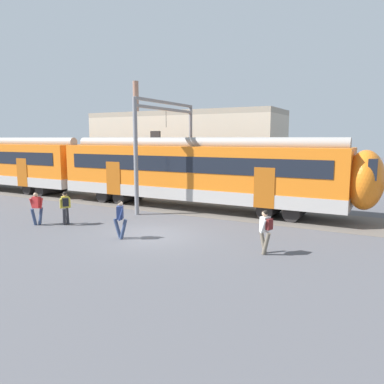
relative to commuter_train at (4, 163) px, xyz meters
The scene contains 9 objects.
ground_plane 20.45m from the commuter_train, 19.02° to the right, with size 160.00×160.00×0.00m, color #515156.
track_bed 7.17m from the commuter_train, ahead, with size 80.00×4.40×0.01m, color #605951.
commuter_train is the anchor object (origin of this frame).
pedestrian_red 15.18m from the commuter_train, 30.14° to the right, with size 0.54×0.69×1.67m.
pedestrian_yellow 15.94m from the commuter_train, 25.78° to the right, with size 0.54×0.67×1.67m.
pedestrian_navy 19.97m from the commuter_train, 22.72° to the right, with size 0.71×0.51×1.67m.
pedestrian_white 25.47m from the commuter_train, 15.65° to the right, with size 0.59×0.64×1.67m.
catenary_gantry 16.05m from the commuter_train, ahead, with size 0.24×6.64×6.53m.
background_building 15.00m from the commuter_train, 28.78° to the left, with size 16.05×5.00×9.20m.
Camera 1 is at (9.24, -13.41, 4.29)m, focal length 35.00 mm.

